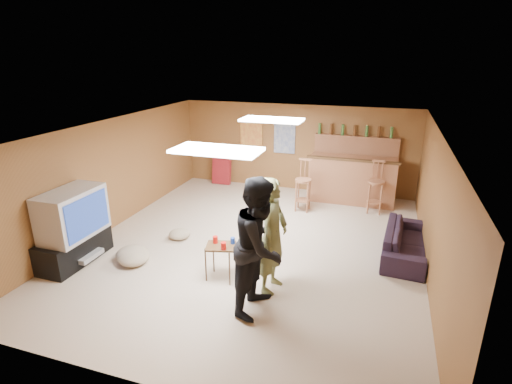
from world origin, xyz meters
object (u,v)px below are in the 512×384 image
(tray_table, at_px, (221,262))
(sofa, at_px, (406,242))
(tv_body, at_px, (72,213))
(bar_counter, at_px, (352,180))
(person_black, at_px, (260,246))
(person_olive, at_px, (272,236))

(tray_table, bearing_deg, sofa, 31.74)
(tv_body, distance_m, sofa, 5.74)
(tv_body, height_order, sofa, tv_body)
(tray_table, bearing_deg, bar_counter, 68.92)
(sofa, relative_size, tray_table, 3.05)
(person_black, bearing_deg, bar_counter, -3.17)
(bar_counter, height_order, person_olive, person_olive)
(person_olive, distance_m, tray_table, 1.03)
(tv_body, xyz_separation_m, bar_counter, (4.15, 4.45, -0.35))
(tv_body, bearing_deg, tray_table, 6.13)
(person_black, bearing_deg, sofa, -34.93)
(bar_counter, height_order, tray_table, bar_counter)
(sofa, bearing_deg, bar_counter, 29.76)
(person_olive, bearing_deg, person_black, -177.44)
(tray_table, bearing_deg, tv_body, -173.87)
(person_olive, relative_size, person_black, 0.92)
(bar_counter, xyz_separation_m, person_black, (-0.80, -4.70, 0.41))
(person_black, height_order, tray_table, person_black)
(tv_body, xyz_separation_m, person_olive, (3.38, 0.25, -0.01))
(person_olive, bearing_deg, sofa, -42.68)
(tv_body, xyz_separation_m, person_black, (3.35, -0.25, 0.06))
(person_olive, relative_size, sofa, 1.00)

